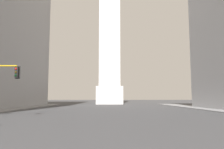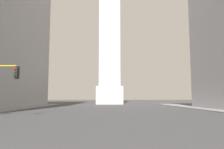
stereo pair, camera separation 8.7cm
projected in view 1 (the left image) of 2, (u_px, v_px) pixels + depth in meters
name	position (u px, v px, depth m)	size (l,w,h in m)	color
obelisk	(110.00, 14.00, 70.85)	(8.09, 8.09, 60.57)	silver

